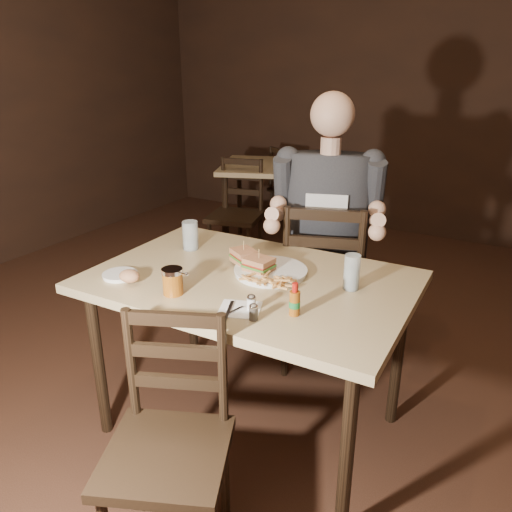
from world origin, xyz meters
The scene contains 24 objects.
room_shell centered at (0.00, 0.00, 1.40)m, with size 7.00×7.00×7.00m.
main_table centered at (-0.11, 0.23, 0.70)m, with size 1.35×0.92×0.77m.
bg_table centered at (-1.23, 2.42, 0.68)m, with size 1.04×1.04×0.77m.
chair_far centered at (-0.05, 0.90, 0.48)m, with size 0.45×0.49×0.97m, color black, non-canonical shape.
chair_near centered at (-0.02, -0.47, 0.43)m, with size 0.40×0.43×0.86m, color black, non-canonical shape.
bg_chair_far centered at (-1.23, 2.97, 0.42)m, with size 0.39×0.43×0.85m, color black, non-canonical shape.
bg_chair_near centered at (-1.23, 1.87, 0.44)m, with size 0.41×0.44×0.88m, color black, non-canonical shape.
diner centered at (-0.04, 0.85, 1.00)m, with size 0.57×0.45×0.99m, color #2D3032, non-canonical shape.
dinner_plate centered at (-0.06, 0.30, 0.78)m, with size 0.31×0.31×0.02m, color white.
sandwich_left centered at (-0.20, 0.32, 0.84)m, with size 0.11×0.09×0.10m, color tan, non-canonical shape.
sandwich_right centered at (-0.09, 0.27, 0.84)m, with size 0.11×0.09×0.10m, color tan, non-canonical shape.
fries_pile centered at (-0.01, 0.19, 0.81)m, with size 0.23×0.16×0.04m, color #DC9F53, non-canonical shape.
ketchup_dollop centered at (-0.09, 0.32, 0.79)m, with size 0.04×0.04×0.01m, color maroon.
glass_left centered at (-0.54, 0.37, 0.84)m, with size 0.08×0.08×0.14m, color silver.
glass_right centered at (0.29, 0.33, 0.84)m, with size 0.06×0.06×0.14m, color silver.
hot_sauce centered at (0.19, 0.02, 0.83)m, with size 0.04×0.04×0.13m, color #914B10, non-canonical shape.
salt_shaker centered at (0.05, -0.03, 0.80)m, with size 0.03×0.03×0.06m, color white, non-canonical shape.
pepper_shaker centered at (0.09, -0.09, 0.80)m, with size 0.03×0.03×0.06m, color #38332D, non-canonical shape.
syrup_dispenser centered at (-0.29, -0.06, 0.82)m, with size 0.08×0.08×0.11m, color #914B10, non-canonical shape.
napkin centered at (0.00, -0.04, 0.77)m, with size 0.15×0.14×0.00m, color white.
knife centered at (-0.01, -0.11, 0.78)m, with size 0.01×0.21×0.00m, color silver.
fork centered at (-0.01, -0.10, 0.78)m, with size 0.01×0.14×0.00m, color silver.
side_plate centered at (-0.59, -0.05, 0.78)m, with size 0.14×0.14×0.01m, color white.
bread_roll centered at (-0.50, -0.08, 0.81)m, with size 0.09×0.07×0.05m, color tan.
Camera 1 is at (0.87, -1.43, 1.62)m, focal length 35.00 mm.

